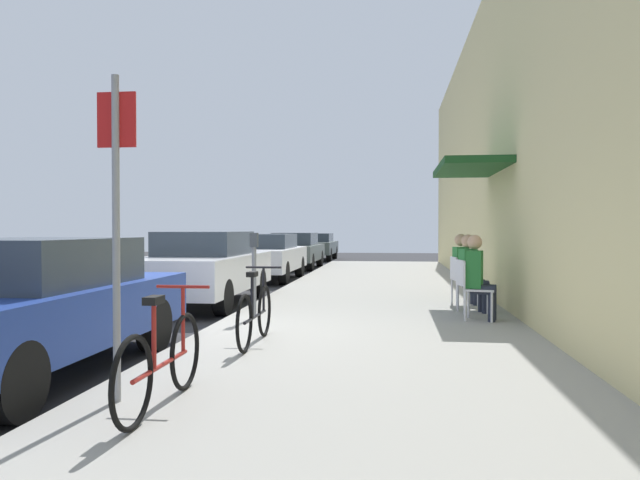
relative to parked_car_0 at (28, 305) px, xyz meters
The scene contains 18 objects.
ground_plane 2.34m from the parked_car_0, 60.31° to the left, with size 60.00×60.00×0.00m, color #2D2D30.
sidewalk_slab 5.21m from the parked_car_0, 49.55° to the left, with size 4.50×32.00×0.12m, color #9E9B93.
building_facade 7.41m from the parked_car_0, 34.42° to the left, with size 1.40×32.00×6.48m.
parked_car_0 is the anchor object (origin of this frame).
parked_car_1 5.71m from the parked_car_0, 90.00° to the left, with size 1.80×4.40×1.45m.
parked_car_2 11.52m from the parked_car_0, 90.00° to the left, with size 1.80×4.40×1.35m.
parked_car_3 16.74m from the parked_car_0, 90.00° to the left, with size 1.80×4.40×1.35m.
parked_car_4 23.00m from the parked_car_0, 90.00° to the left, with size 1.80×4.40×1.29m.
parking_meter 3.76m from the parked_car_0, 65.62° to the left, with size 0.12×0.10×1.32m.
street_sign 2.09m from the parked_car_0, 37.15° to the right, with size 0.32×0.06×2.60m.
bicycle_0 2.31m from the parked_car_0, 33.22° to the right, with size 0.46×1.71×0.90m.
bicycle_1 2.46m from the parked_car_0, 33.03° to the left, with size 0.46×1.71×0.90m.
cafe_chair_0 6.09m from the parked_car_0, 36.07° to the left, with size 0.53×0.53×0.87m.
seated_patron_0 6.12m from the parked_car_0, 35.64° to the left, with size 0.49×0.44×1.29m.
cafe_chair_1 6.58m from the parked_car_0, 41.67° to the left, with size 0.51×0.51×0.87m.
seated_patron_1 6.63m from the parked_car_0, 41.40° to the left, with size 0.47×0.42×1.29m.
cafe_chair_2 7.33m from the parked_car_0, 47.89° to the left, with size 0.50×0.50×0.87m.
seated_patron_2 7.38m from the parked_car_0, 47.59° to the left, with size 0.46×0.40×1.29m.
Camera 1 is at (2.59, -7.60, 1.50)m, focal length 33.63 mm.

